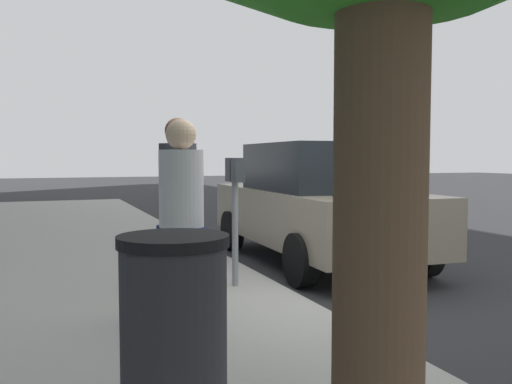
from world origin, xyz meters
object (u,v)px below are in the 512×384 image
object	(u,v)px
pedestrian_at_meter	(178,187)
trash_bin	(174,330)
parking_meter	(235,194)
pedestrian_bystander	(181,204)
parked_sedan_near	(317,203)

from	to	relation	value
pedestrian_at_meter	trash_bin	xyz separation A→B (m)	(-2.98, 0.73, -0.59)
parking_meter	pedestrian_bystander	xyz separation A→B (m)	(-1.12, 0.87, 0.00)
parking_meter	pedestrian_at_meter	distance (m)	0.63
parking_meter	pedestrian_at_meter	world-z (taller)	pedestrian_at_meter
pedestrian_at_meter	parked_sedan_near	xyz separation A→B (m)	(1.48, -2.45, -0.35)
pedestrian_at_meter	pedestrian_bystander	bearing A→B (deg)	-87.52
pedestrian_at_meter	pedestrian_bystander	size ratio (longest dim) A/B	1.06
parking_meter	parked_sedan_near	distance (m)	2.44
parking_meter	trash_bin	xyz separation A→B (m)	(-2.89, 1.34, -0.51)
trash_bin	pedestrian_at_meter	bearing A→B (deg)	-13.73
parking_meter	trash_bin	world-z (taller)	parking_meter
pedestrian_at_meter	pedestrian_bystander	xyz separation A→B (m)	(-1.22, 0.26, -0.08)
trash_bin	pedestrian_bystander	bearing A→B (deg)	-14.95
parking_meter	pedestrian_at_meter	xyz separation A→B (m)	(0.09, 0.61, 0.08)
parked_sedan_near	trash_bin	xyz separation A→B (m)	(-4.46, 3.18, -0.24)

